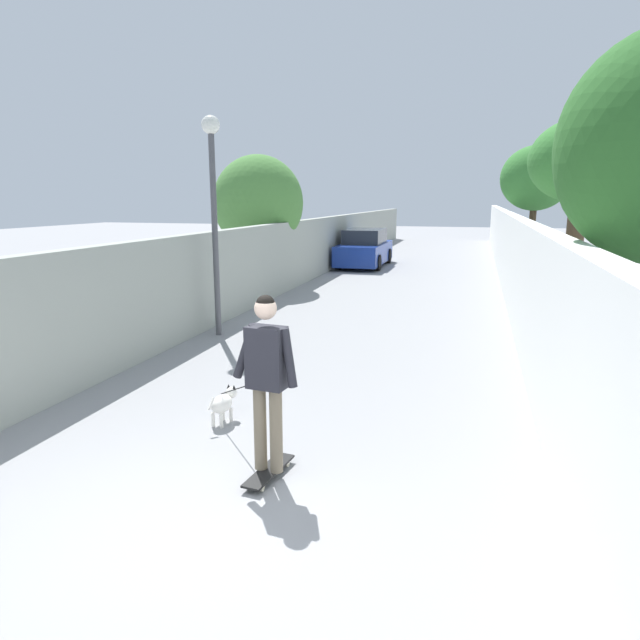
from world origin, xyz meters
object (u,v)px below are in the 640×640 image
Objects in this scene: lamp_post at (213,188)px; skateboard at (269,471)px; tree_left_near at (258,203)px; tree_right_far at (536,179)px; car_near at (365,249)px; tree_right_mid at (582,166)px; dog at (223,403)px; person_skateboarder at (267,370)px.

lamp_post reaches higher than skateboard.
tree_right_far reaches higher than tree_left_near.
lamp_post is (-12.33, 7.07, -0.51)m from tree_right_far.
lamp_post is (-6.33, -1.57, 0.34)m from tree_left_near.
skateboard is 0.19× the size of car_near.
car_near is (12.67, -0.60, -2.27)m from lamp_post.
tree_right_mid is 7.59m from dog.
tree_left_near is 10.55m from tree_right_far.
lamp_post is at bearing 30.17° from person_skateboarder.
car_near is at bearing 8.09° from skateboard.
lamp_post is 1.00× the size of car_near.
person_skateboarder is 1.24× the size of dog.
tree_right_far reaches higher than dog.
car_near reaches higher than dog.
skateboard is 1.08m from person_skateboarder.
dog is at bearing 41.89° from skateboard.
tree_right_mid is at bearing 178.76° from tree_right_far.
tree_left_near is 0.88× the size of tree_right_far.
tree_right_far is at bearing -1.24° from tree_right_mid.
person_skateboarder is (-6.29, 3.64, -2.20)m from tree_right_mid.
car_near is (16.97, 1.53, 0.44)m from dog.
tree_left_near is 12.97m from skateboard.
tree_right_far is (6.00, -8.64, 0.85)m from tree_left_near.
dog is at bearing -174.85° from car_near.
dog is at bearing 41.89° from person_skateboarder.
skateboard is (-17.79, 3.89, -3.43)m from tree_right_far.
skateboard is at bearing 167.66° from tree_right_far.
tree_right_far is 7.05m from car_near.
tree_left_near is 0.98× the size of tree_right_mid.
tree_right_mid is 2.32× the size of person_skateboarder.
car_near is at bearing 27.70° from tree_right_mid.
tree_left_near is at bearing 13.94° from lamp_post.
lamp_post is 6.58m from person_skateboarder.
tree_left_near is 6.53m from lamp_post.
person_skateboarder is at bearing 149.92° from tree_right_mid.
tree_right_mid is 0.89× the size of tree_right_far.
tree_left_near reaches higher than dog.
lamp_post is 3.00× the size of dog.
tree_right_mid is (-5.50, -8.39, 0.71)m from tree_left_near.
tree_right_far is 17.64m from dog.
tree_right_far is 18.53m from skateboard.
skateboard is (-11.79, -4.75, -2.57)m from tree_left_near.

